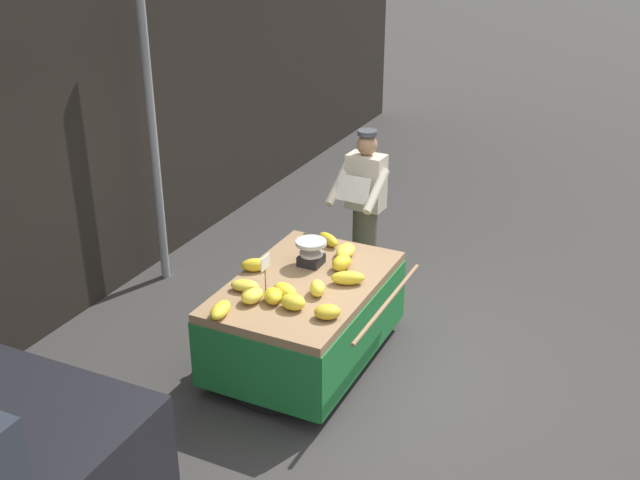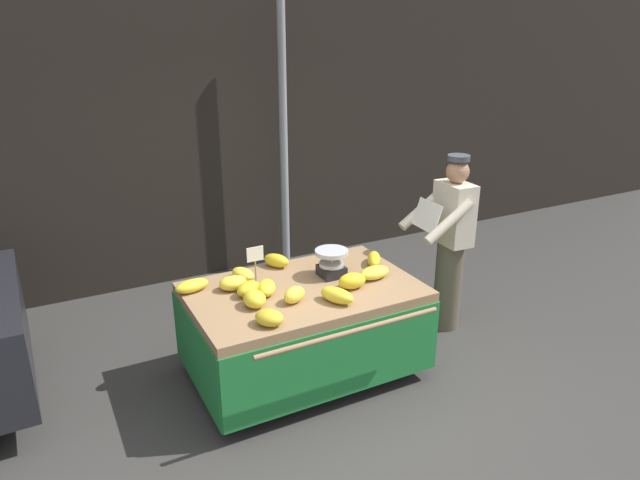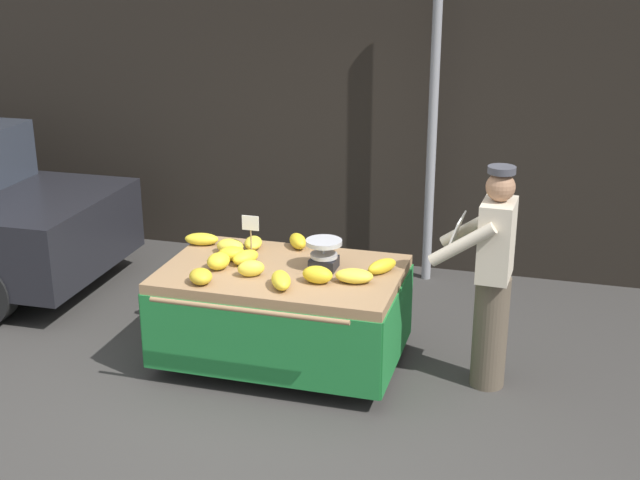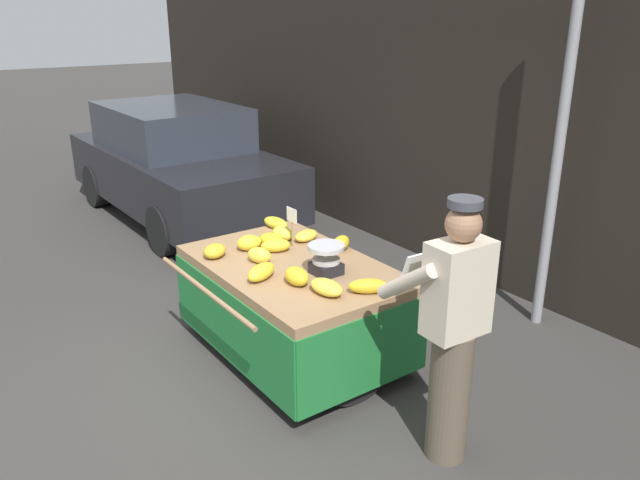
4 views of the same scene
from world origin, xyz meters
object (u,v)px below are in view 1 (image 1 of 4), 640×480
vendor_person (365,209)px  banana_bunch_11 (345,251)px  street_pole (153,140)px  banana_bunch_3 (317,288)px  banana_bunch_10 (342,263)px  banana_bunch_12 (327,312)px  banana_cart (306,302)px  banana_bunch_5 (252,295)px  banana_bunch_6 (293,302)px  banana_bunch_9 (254,265)px  weighing_scale (311,253)px  banana_bunch_7 (220,310)px  banana_bunch_8 (328,239)px  banana_bunch_4 (273,296)px  banana_bunch_1 (348,278)px  banana_bunch_2 (245,286)px  price_sign (265,266)px  banana_bunch_0 (285,290)px

vendor_person → banana_bunch_11: bearing=-167.5°
street_pole → banana_bunch_3: size_ratio=15.32×
banana_bunch_10 → banana_bunch_12: (-0.83, -0.25, -0.01)m
banana_cart → banana_bunch_10: (0.34, -0.19, 0.27)m
banana_bunch_5 → banana_bunch_6: bearing=-83.0°
banana_bunch_9 → banana_bunch_11: (0.63, -0.61, -0.01)m
banana_bunch_10 → banana_bunch_11: bearing=16.7°
weighing_scale → banana_bunch_3: size_ratio=1.37×
street_pole → banana_bunch_7: (-1.62, -1.78, -0.70)m
vendor_person → banana_bunch_8: bearing=177.8°
banana_bunch_8 → banana_bunch_4: bearing=-177.0°
banana_bunch_10 → vendor_person: bearing=13.4°
banana_bunch_1 → banana_bunch_11: 0.55m
banana_bunch_4 → banana_bunch_7: 0.46m
banana_bunch_3 → banana_bunch_8: size_ratio=0.72×
banana_bunch_9 → banana_bunch_11: bearing=-44.1°
banana_bunch_2 → banana_bunch_5: bearing=-132.4°
banana_cart → banana_bunch_6: bearing=-165.2°
banana_bunch_9 → banana_bunch_10: 0.77m
street_pole → banana_bunch_7: size_ratio=11.05×
banana_bunch_2 → vendor_person: bearing=-8.1°
price_sign → banana_bunch_8: bearing=-3.7°
banana_bunch_12 → banana_bunch_4: bearing=85.4°
banana_cart → vendor_person: (1.59, 0.11, 0.27)m
weighing_scale → banana_bunch_6: bearing=-164.1°
banana_bunch_5 → price_sign: bearing=-7.0°
weighing_scale → banana_bunch_9: bearing=130.1°
banana_bunch_7 → price_sign: bearing=-16.0°
banana_bunch_4 → banana_bunch_0: bearing=-16.4°
price_sign → banana_bunch_6: size_ratio=1.62×
banana_bunch_0 → banana_bunch_5: 0.28m
banana_bunch_5 → banana_bunch_12: banana_bunch_5 is taller
banana_bunch_5 → banana_bunch_7: size_ratio=0.80×
banana_bunch_4 → banana_bunch_7: (-0.37, 0.27, -0.01)m
banana_bunch_0 → banana_bunch_6: 0.23m
price_sign → banana_bunch_5: size_ratio=1.50×
price_sign → banana_bunch_12: 0.69m
banana_bunch_1 → banana_bunch_5: banana_bunch_5 is taller
banana_bunch_0 → banana_bunch_6: banana_bunch_6 is taller
banana_cart → banana_bunch_6: banana_bunch_6 is taller
banana_cart → banana_bunch_7: size_ratio=6.58×
banana_bunch_1 → banana_bunch_7: size_ratio=1.03×
weighing_scale → banana_bunch_2: bearing=157.2°
banana_bunch_0 → banana_bunch_4: 0.14m
banana_bunch_0 → street_pole: bearing=62.0°
banana_bunch_1 → weighing_scale: bearing=66.1°
banana_bunch_2 → banana_bunch_4: bearing=-102.5°
banana_cart → banana_bunch_1: 0.45m
banana_bunch_1 → banana_bunch_11: (0.49, 0.24, -0.01)m
vendor_person → banana_bunch_12: bearing=-165.3°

